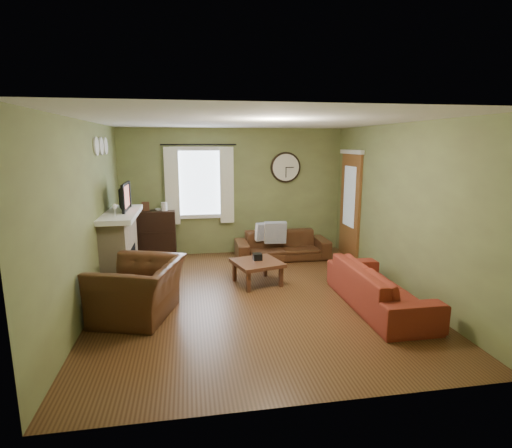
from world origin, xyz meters
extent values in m
cube|color=#4E2F19|center=(0.00, 0.00, 0.00)|extent=(4.60, 5.20, 0.00)
cube|color=white|center=(0.00, 0.00, 2.60)|extent=(4.60, 5.20, 0.00)
cube|color=olive|center=(-2.30, 0.00, 1.30)|extent=(0.00, 5.20, 2.60)
cube|color=olive|center=(2.30, 0.00, 1.30)|extent=(0.00, 5.20, 2.60)
cube|color=olive|center=(0.00, 2.60, 1.30)|extent=(4.60, 0.00, 2.60)
cube|color=olive|center=(0.00, -2.60, 1.30)|extent=(4.60, 0.00, 2.60)
cube|color=tan|center=(-2.10, 1.15, 0.55)|extent=(0.40, 1.40, 1.10)
cube|color=black|center=(-1.91, 1.15, 0.30)|extent=(0.04, 0.60, 0.55)
cube|color=white|center=(-2.07, 1.15, 1.14)|extent=(0.58, 1.60, 0.08)
imported|color=black|center=(-2.05, 1.30, 1.35)|extent=(0.08, 0.60, 0.35)
cube|color=#994C3F|center=(-1.97, 1.30, 1.41)|extent=(0.02, 0.62, 0.36)
cylinder|color=white|center=(-2.28, 0.80, 2.25)|extent=(0.28, 0.28, 0.03)
cylinder|color=white|center=(-2.28, 1.15, 2.25)|extent=(0.28, 0.28, 0.03)
cylinder|color=white|center=(-2.28, 1.50, 2.25)|extent=(0.28, 0.28, 0.03)
cylinder|color=black|center=(-0.70, 2.48, 2.27)|extent=(0.03, 0.03, 1.50)
cube|color=white|center=(-1.25, 2.48, 1.45)|extent=(0.28, 0.04, 1.55)
cube|color=white|center=(-0.15, 2.48, 1.45)|extent=(0.28, 0.04, 1.55)
cube|color=brown|center=(2.27, 1.85, 1.05)|extent=(0.05, 0.90, 2.10)
imported|color=#532F1E|center=(-1.60, 2.51, 0.96)|extent=(0.22, 0.26, 0.02)
imported|color=#3F2313|center=(0.90, 1.97, 0.27)|extent=(1.86, 0.73, 0.54)
cube|color=#979CAE|center=(0.75, 1.93, 0.55)|extent=(0.44, 0.16, 0.43)
cube|color=#979CAE|center=(0.55, 2.06, 0.55)|extent=(0.38, 0.20, 0.36)
imported|color=maroon|center=(1.69, -0.66, 0.30)|extent=(0.80, 2.05, 0.60)
imported|color=#3F2313|center=(-1.63, -0.41, 0.38)|extent=(1.31, 1.40, 0.75)
cube|color=black|center=(0.17, 0.65, 0.40)|extent=(0.15, 0.15, 0.11)
camera|label=1|loc=(-0.93, -5.65, 2.29)|focal=28.00mm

